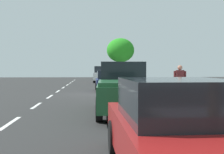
# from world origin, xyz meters

# --- Properties ---
(ground) EXTENTS (76.73, 76.73, 0.00)m
(ground) POSITION_xyz_m (0.00, 0.00, 0.00)
(ground) COLOR #2A2A2A
(sidewalk) EXTENTS (4.11, 47.95, 0.15)m
(sidewalk) POSITION_xyz_m (4.32, 0.00, 0.07)
(sidewalk) COLOR #9A92A6
(sidewalk) RESTS_ON ground
(curb_edge) EXTENTS (0.16, 47.95, 0.15)m
(curb_edge) POSITION_xyz_m (2.18, 0.00, 0.07)
(curb_edge) COLOR gray
(curb_edge) RESTS_ON ground
(lane_stripe_centre) EXTENTS (0.14, 48.40, 0.01)m
(lane_stripe_centre) POSITION_xyz_m (-2.73, 0.22, 0.00)
(lane_stripe_centre) COLOR white
(lane_stripe_centre) RESTS_ON ground
(lane_stripe_bike_edge) EXTENTS (0.12, 47.95, 0.01)m
(lane_stripe_bike_edge) POSITION_xyz_m (0.71, 0.00, 0.00)
(lane_stripe_bike_edge) COLOR white
(lane_stripe_bike_edge) RESTS_ON ground
(parked_sedan_red_nearest) EXTENTS (1.88, 4.42, 1.52)m
(parked_sedan_red_nearest) POSITION_xyz_m (1.05, -15.05, 0.75)
(parked_sedan_red_nearest) COLOR maroon
(parked_sedan_red_nearest) RESTS_ON ground
(parked_pickup_green_second) EXTENTS (2.19, 5.37, 1.95)m
(parked_pickup_green_second) POSITION_xyz_m (0.99, -8.53, 0.90)
(parked_pickup_green_second) COLOR #1E512D
(parked_pickup_green_second) RESTS_ON ground
(parked_sedan_dark_blue_mid) EXTENTS (1.85, 4.40, 1.52)m
(parked_sedan_dark_blue_mid) POSITION_xyz_m (1.00, 2.15, 0.75)
(parked_sedan_dark_blue_mid) COLOR navy
(parked_sedan_dark_blue_mid) RESTS_ON ground
(parked_suv_white_far) EXTENTS (2.17, 4.80, 1.99)m
(parked_suv_white_far) POSITION_xyz_m (1.04, 16.01, 1.03)
(parked_suv_white_far) COLOR white
(parked_suv_white_far) RESTS_ON ground
(bicycle_at_curb) EXTENTS (1.61, 0.81, 0.78)m
(bicycle_at_curb) POSITION_xyz_m (1.72, -4.78, 0.38)
(bicycle_at_curb) COLOR black
(bicycle_at_curb) RESTS_ON ground
(cyclist_with_backpack) EXTENTS (0.50, 0.58, 1.69)m
(cyclist_with_backpack) POSITION_xyz_m (1.94, -5.22, 1.03)
(cyclist_with_backpack) COLOR #C6B284
(cyclist_with_backpack) RESTS_ON ground
(street_tree_mid_block) EXTENTS (3.44, 3.44, 5.37)m
(street_tree_mid_block) POSITION_xyz_m (3.42, 16.55, 3.98)
(street_tree_mid_block) COLOR brown
(street_tree_mid_block) RESTS_ON sidewalk
(pedestrian_on_phone) EXTENTS (0.62, 0.26, 1.70)m
(pedestrian_on_phone) POSITION_xyz_m (4.12, -5.44, 1.12)
(pedestrian_on_phone) COLOR black
(pedestrian_on_phone) RESTS_ON sidewalk
(fire_hydrant) EXTENTS (0.22, 0.22, 0.84)m
(fire_hydrant) POSITION_xyz_m (2.61, 6.61, 0.57)
(fire_hydrant) COLOR red
(fire_hydrant) RESTS_ON sidewalk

